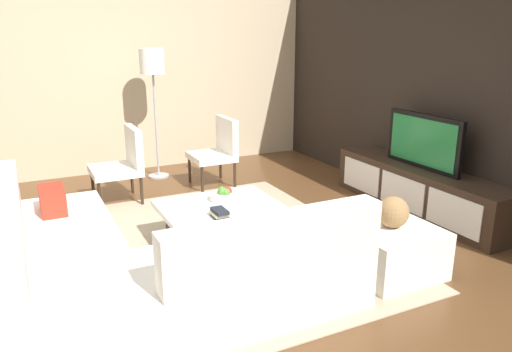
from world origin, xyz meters
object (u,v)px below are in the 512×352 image
object	(u,v)px
sectional_couch	(134,266)
accent_chair_far	(218,148)
accent_chair_near	(123,161)
floor_lamp	(153,69)
television	(424,141)
fruit_bowl	(225,195)
decorative_ball	(393,212)
media_console	(419,190)
book_stack	(220,213)
ottoman	(390,249)
coffee_table	(223,226)

from	to	relation	value
sectional_couch	accent_chair_far	xyz separation A→B (m)	(-2.43, 1.65, 0.20)
accent_chair_near	floor_lamp	distance (m)	1.40
television	sectional_couch	world-z (taller)	television
fruit_bowl	decorative_ball	xyz separation A→B (m)	(1.27, 0.93, 0.10)
sectional_couch	fruit_bowl	xyz separation A→B (m)	(-0.79, 1.05, 0.14)
media_console	accent_chair_far	bearing A→B (deg)	-140.20
fruit_bowl	decorative_ball	distance (m)	1.58
accent_chair_far	decorative_ball	distance (m)	2.93
television	decorative_ball	world-z (taller)	television
sectional_couch	decorative_ball	world-z (taller)	sectional_couch
media_console	floor_lamp	xyz separation A→B (m)	(-2.60, -2.22, 1.20)
fruit_bowl	book_stack	distance (m)	0.46
media_console	ottoman	distance (m)	1.60
television	sectional_couch	distance (m)	3.33
coffee_table	ottoman	bearing A→B (deg)	43.55
accent_chair_near	decorative_ball	size ratio (longest dim) A/B	3.37
floor_lamp	book_stack	bearing A→B (deg)	-4.12
floor_lamp	fruit_bowl	distance (m)	2.53
television	fruit_bowl	xyz separation A→B (m)	(-0.28, -2.20, -0.36)
sectional_couch	coffee_table	world-z (taller)	sectional_couch
decorative_ball	sectional_couch	bearing A→B (deg)	-103.35
accent_chair_near	sectional_couch	bearing A→B (deg)	-4.76
accent_chair_near	fruit_bowl	xyz separation A→B (m)	(1.52, 0.64, -0.06)
media_console	decorative_ball	size ratio (longest dim) A/B	8.88
book_stack	decorative_ball	bearing A→B (deg)	53.04
media_console	decorative_ball	world-z (taller)	decorative_ball
accent_chair_near	book_stack	world-z (taller)	accent_chair_near
accent_chair_near	accent_chair_far	xyz separation A→B (m)	(-0.12, 1.23, 0.00)
floor_lamp	fruit_bowl	size ratio (longest dim) A/B	6.13
television	floor_lamp	world-z (taller)	floor_lamp
ottoman	television	bearing A→B (deg)	127.97
coffee_table	ottoman	world-z (taller)	ottoman
sectional_couch	book_stack	world-z (taller)	sectional_couch
television	sectional_couch	size ratio (longest dim) A/B	0.43
sectional_couch	book_stack	bearing A→B (deg)	115.12
decorative_ball	television	bearing A→B (deg)	127.97
coffee_table	ottoman	size ratio (longest dim) A/B	1.54
fruit_bowl	media_console	bearing A→B (deg)	82.72
ottoman	decorative_ball	distance (m)	0.33
accent_chair_near	ottoman	xyz separation A→B (m)	(2.78, 1.57, -0.29)
media_console	ottoman	xyz separation A→B (m)	(0.99, -1.26, -0.05)
accent_chair_near	fruit_bowl	distance (m)	1.65
accent_chair_near	decorative_ball	bearing A→B (deg)	34.93
coffee_table	fruit_bowl	xyz separation A→B (m)	(-0.18, 0.10, 0.23)
coffee_table	ottoman	xyz separation A→B (m)	(1.09, 1.03, -0.00)
television	floor_lamp	distance (m)	3.48
sectional_couch	decorative_ball	size ratio (longest dim) A/B	9.25
coffee_table	fruit_bowl	bearing A→B (deg)	151.39
ottoman	sectional_couch	bearing A→B (deg)	-103.35
floor_lamp	decorative_ball	size ratio (longest dim) A/B	6.65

